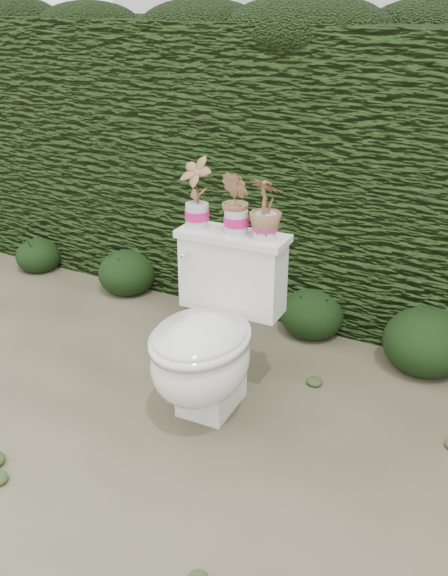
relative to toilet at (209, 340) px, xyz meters
The scene contains 11 objects.
ground 0.43m from the toilet, 132.97° to the right, with size 60.00×60.00×0.00m, color #736B4F.
hedge 1.50m from the toilet, 96.48° to the left, with size 8.00×1.00×1.60m, color #284115.
toilet is the anchor object (origin of this frame).
potted_plant_left 0.64m from the toilet, 129.42° to the left, with size 0.16×0.11×0.30m, color #226D28.
potted_plant_center 0.60m from the toilet, 89.13° to the left, with size 0.15×0.12×0.27m, color #226D28.
potted_plant_right 0.62m from the toilet, 60.41° to the left, with size 0.14×0.14×0.25m, color #226D28.
liriope_clump_1 2.04m from the toilet, 155.26° to the left, with size 0.30×0.30×0.24m, color black.
liriope_clump_2 1.41m from the toilet, 141.98° to the left, with size 0.37×0.37×0.29m, color black.
liriope_clump_3 1.03m from the toilet, 118.53° to the left, with size 0.34×0.34×0.27m, color black.
liriope_clump_4 0.93m from the toilet, 81.01° to the left, with size 0.35×0.35×0.28m, color black.
liriope_clump_5 1.15m from the toilet, 46.97° to the left, with size 0.43×0.43×0.34m, color black.
Camera 1 is at (1.40, -1.94, 1.75)m, focal length 40.00 mm.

